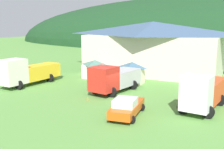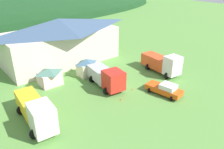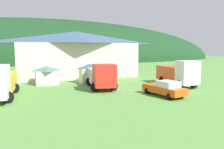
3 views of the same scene
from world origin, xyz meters
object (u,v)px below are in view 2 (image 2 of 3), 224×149
depot_building (61,40)px  play_shed_pink (50,76)px  heavy_rig_striped (36,111)px  crane_truck_red (107,77)px  heavy_rig_white (162,63)px  play_shed_cream (87,67)px  service_pickup_orange (165,89)px  traffic_cone_mid_row (121,100)px  traffic_cone_near_pickup (132,90)px

depot_building → play_shed_pink: 9.62m
heavy_rig_striped → crane_truck_red: heavy_rig_striped is taller
heavy_rig_striped → heavy_rig_white: heavy_rig_striped is taller
play_shed_cream → crane_truck_red: (-0.01, -5.17, 0.19)m
play_shed_cream → service_pickup_orange: (4.70, -11.88, -0.61)m
depot_building → heavy_rig_white: (10.14, -15.04, -2.35)m
play_shed_cream → depot_building: bearing=90.9°
depot_building → play_shed_pink: bearing=-129.3°
depot_building → play_shed_cream: 8.34m
depot_building → traffic_cone_mid_row: 17.65m
crane_truck_red → traffic_cone_mid_row: crane_truck_red is taller
depot_building → crane_truck_red: 13.31m
crane_truck_red → traffic_cone_mid_row: bearing=-4.0°
play_shed_pink → traffic_cone_near_pickup: 12.21m
depot_building → traffic_cone_near_pickup: depot_building is taller
play_shed_cream → service_pickup_orange: play_shed_cream is taller
heavy_rig_striped → heavy_rig_white: bearing=94.6°
heavy_rig_white → traffic_cone_mid_row: (-10.89, -2.11, -1.71)m
depot_building → play_shed_pink: (-5.84, -7.13, -2.74)m
crane_truck_red → traffic_cone_near_pickup: crane_truck_red is taller
play_shed_cream → crane_truck_red: bearing=-90.1°
depot_building → play_shed_cream: size_ratio=7.15×
heavy_rig_striped → heavy_rig_white: (21.20, -0.10, -0.02)m
play_shed_pink → traffic_cone_mid_row: (5.09, -10.02, -1.32)m
heavy_rig_striped → traffic_cone_near_pickup: bearing=89.6°
depot_building → service_pickup_orange: depot_building is taller
play_shed_pink → heavy_rig_white: 17.84m
traffic_cone_near_pickup → heavy_rig_white: bearing=8.2°
play_shed_pink → service_pickup_orange: 16.55m
play_shed_cream → play_shed_pink: 6.02m
crane_truck_red → heavy_rig_striped: bearing=-72.6°
heavy_rig_white → traffic_cone_mid_row: heavy_rig_white is taller
heavy_rig_striped → crane_truck_red: size_ratio=1.16×
crane_truck_red → traffic_cone_near_pickup: bearing=42.7°
traffic_cone_mid_row → traffic_cone_near_pickup: bearing=18.0°
heavy_rig_white → traffic_cone_near_pickup: heavy_rig_white is taller
heavy_rig_white → traffic_cone_near_pickup: (-7.88, -1.13, -1.71)m
heavy_rig_striped → traffic_cone_near_pickup: 13.49m
play_shed_cream → heavy_rig_striped: size_ratio=0.35×
play_shed_pink → traffic_cone_near_pickup: play_shed_pink is taller
heavy_rig_white → service_pickup_orange: heavy_rig_white is taller
crane_truck_red → service_pickup_orange: size_ratio=1.42×
traffic_cone_near_pickup → play_shed_cream: bearing=104.5°
play_shed_cream → traffic_cone_near_pickup: bearing=-75.5°
crane_truck_red → traffic_cone_near_pickup: 4.10m
play_shed_cream → traffic_cone_mid_row: 9.40m
depot_building → service_pickup_orange: bearing=-76.3°
crane_truck_red → heavy_rig_white: bearing=86.9°
play_shed_cream → crane_truck_red: crane_truck_red is taller
play_shed_cream → heavy_rig_striped: heavy_rig_striped is taller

